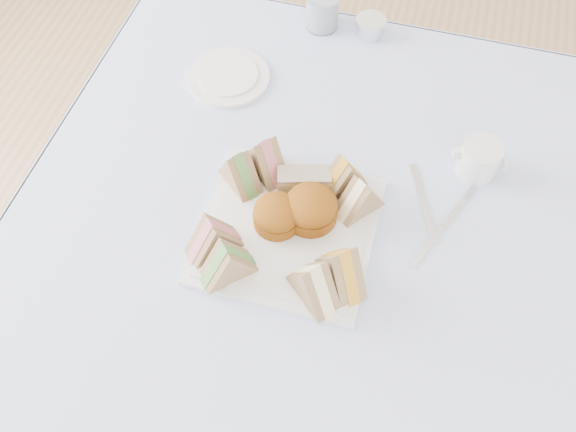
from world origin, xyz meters
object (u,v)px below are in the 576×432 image
(water_glass, at_px, (323,6))
(table, at_px, (305,296))
(serving_plate, at_px, (288,230))
(creamer_jug, at_px, (479,159))

(water_glass, bearing_deg, table, -78.30)
(table, bearing_deg, water_glass, 101.70)
(serving_plate, relative_size, water_glass, 2.81)
(water_glass, distance_m, creamer_jug, 0.47)
(table, relative_size, water_glass, 8.72)
(table, distance_m, water_glass, 0.63)
(water_glass, xyz_separation_m, creamer_jug, (0.36, -0.30, -0.02))
(table, relative_size, creamer_jug, 12.45)
(table, bearing_deg, creamer_jug, 29.80)
(serving_plate, bearing_deg, water_glass, 97.33)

